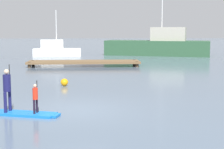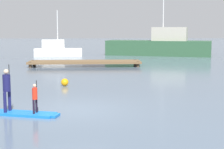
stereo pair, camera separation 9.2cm
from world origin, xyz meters
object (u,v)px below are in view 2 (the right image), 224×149
object	(u,v)px
fishing_boat_green_midground	(57,50)
mooring_buoy_mid	(65,82)
paddler_adult	(7,87)
fishing_boat_white_large	(160,46)
paddleboard_near	(15,113)
paddler_child_solo	(35,97)

from	to	relation	value
fishing_boat_green_midground	mooring_buoy_mid	size ratio (longest dim) A/B	13.47
mooring_buoy_mid	fishing_boat_green_midground	bearing A→B (deg)	96.73
paddler_adult	fishing_boat_white_large	bearing A→B (deg)	68.79
fishing_boat_white_large	fishing_boat_green_midground	distance (m)	13.04
paddler_adult	fishing_boat_white_large	size ratio (longest dim) A/B	0.14
fishing_boat_green_midground	paddleboard_near	bearing A→B (deg)	-87.44
paddler_adult	paddler_child_solo	bearing A→B (deg)	-16.43
paddleboard_near	paddler_adult	distance (m)	1.06
fishing_boat_green_midground	mooring_buoy_mid	bearing A→B (deg)	-83.27
paddler_child_solo	mooring_buoy_mid	world-z (taller)	paddler_child_solo
mooring_buoy_mid	paddler_adult	bearing A→B (deg)	-103.97
paddler_child_solo	fishing_boat_green_midground	world-z (taller)	fishing_boat_green_midground
paddler_child_solo	mooring_buoy_mid	size ratio (longest dim) A/B	2.85
paddler_adult	mooring_buoy_mid	xyz separation A→B (m)	(1.70, 6.83, -0.84)
paddleboard_near	paddler_adult	world-z (taller)	paddler_adult
fishing_boat_white_large	mooring_buoy_mid	size ratio (longest dim) A/B	31.06
paddler_adult	fishing_boat_green_midground	xyz separation A→B (m)	(-1.04, 30.05, -0.29)
fishing_boat_white_large	fishing_boat_green_midground	bearing A→B (deg)	-176.47
paddler_adult	mooring_buoy_mid	size ratio (longest dim) A/B	4.19
fishing_boat_white_large	mooring_buoy_mid	xyz separation A→B (m)	(-10.27, -24.02, -1.02)
paddleboard_near	paddler_adult	bearing A→B (deg)	162.20
paddleboard_near	fishing_boat_white_large	size ratio (longest dim) A/B	0.26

